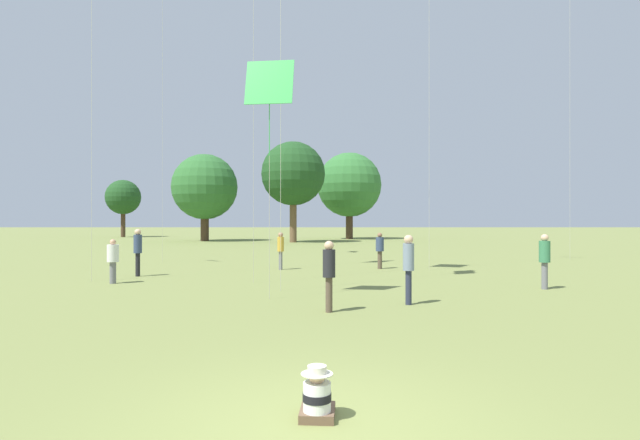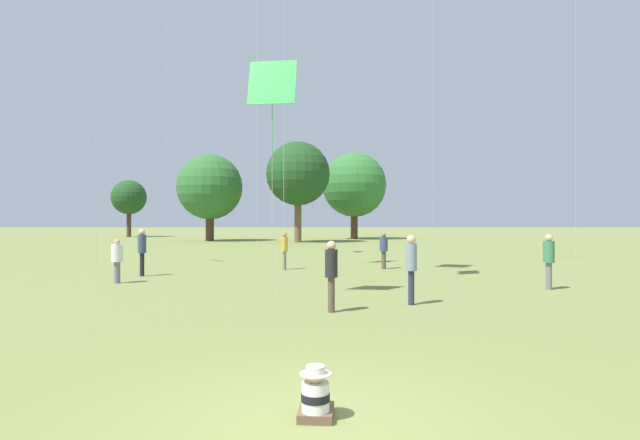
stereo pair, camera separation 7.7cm
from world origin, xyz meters
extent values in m
plane|color=olive|center=(0.00, 0.00, 0.00)|extent=(300.00, 300.00, 0.00)
cube|color=brown|center=(0.04, 0.37, 0.05)|extent=(0.41, 0.50, 0.10)
cylinder|color=white|center=(0.03, 0.28, 0.26)|extent=(0.33, 0.33, 0.32)
cylinder|color=black|center=(0.03, 0.28, 0.26)|extent=(0.34, 0.34, 0.09)
sphere|color=#DBAD89|center=(0.03, 0.28, 0.50)|extent=(0.21, 0.21, 0.21)
cylinder|color=beige|center=(0.03, 0.28, 0.51)|extent=(0.36, 0.36, 0.01)
cylinder|color=beige|center=(0.03, 0.28, 0.55)|extent=(0.21, 0.21, 0.09)
cylinder|color=brown|center=(2.77, 17.33, 0.40)|extent=(0.27, 0.27, 0.80)
cylinder|color=#334260|center=(2.77, 17.33, 1.12)|extent=(0.49, 0.49, 0.63)
sphere|color=brown|center=(2.77, 17.33, 1.52)|extent=(0.22, 0.22, 0.22)
cylinder|color=slate|center=(-7.14, 12.11, 0.38)|extent=(0.23, 0.23, 0.75)
cylinder|color=silver|center=(-7.14, 12.11, 1.05)|extent=(0.42, 0.42, 0.60)
sphere|color=tan|center=(-7.14, 12.11, 1.44)|extent=(0.20, 0.20, 0.20)
cylinder|color=black|center=(-7.08, 14.31, 0.46)|extent=(0.21, 0.21, 0.91)
cylinder|color=#334260|center=(-7.08, 14.31, 1.27)|extent=(0.38, 0.38, 0.72)
sphere|color=#DBAD89|center=(-7.08, 14.31, 1.74)|extent=(0.25, 0.25, 0.25)
cylinder|color=slate|center=(-1.69, 16.93, 0.41)|extent=(0.22, 0.22, 0.81)
cylinder|color=gold|center=(-1.69, 16.93, 1.14)|extent=(0.39, 0.39, 0.64)
sphere|color=#A37556|center=(-1.69, 16.93, 1.55)|extent=(0.22, 0.22, 0.22)
cylinder|color=#282D42|center=(2.37, 7.77, 0.45)|extent=(0.22, 0.22, 0.89)
cylinder|color=gray|center=(2.37, 7.77, 1.24)|extent=(0.40, 0.40, 0.70)
sphere|color=#DBAD89|center=(2.37, 7.77, 1.70)|extent=(0.24, 0.24, 0.24)
cylinder|color=slate|center=(7.22, 10.66, 0.43)|extent=(0.26, 0.26, 0.86)
cylinder|color=#387A51|center=(7.22, 10.66, 1.20)|extent=(0.47, 0.47, 0.68)
sphere|color=#DBAD89|center=(7.22, 10.66, 1.64)|extent=(0.23, 0.23, 0.23)
cylinder|color=brown|center=(0.28, 6.71, 0.42)|extent=(0.23, 0.23, 0.84)
cylinder|color=#232328|center=(0.28, 6.71, 1.17)|extent=(0.43, 0.43, 0.66)
sphere|color=#DBAD89|center=(0.28, 6.71, 1.59)|extent=(0.23, 0.23, 0.23)
cylinder|color=#BCB7A8|center=(-8.35, 21.37, 10.39)|extent=(0.01, 0.01, 20.77)
cylinder|color=#BCB7A8|center=(4.87, 16.74, 9.84)|extent=(0.01, 0.01, 19.67)
cylinder|color=#BCB7A8|center=(-2.28, 12.30, 8.36)|extent=(0.01, 0.01, 16.71)
cylinder|color=#BCB7A8|center=(-1.16, 10.29, 7.12)|extent=(0.01, 0.01, 14.23)
cube|color=green|center=(-1.34, 8.65, 6.05)|extent=(1.38, 0.55, 1.30)
cylinder|color=green|center=(-1.34, 8.65, 4.79)|extent=(0.02, 0.02, 1.57)
cylinder|color=#BCB7A8|center=(-1.34, 8.65, 3.02)|extent=(0.01, 0.01, 6.04)
cylinder|color=#BCB7A8|center=(13.99, 22.54, 8.75)|extent=(0.01, 0.01, 17.48)
cylinder|color=#473323|center=(3.50, 53.14, 2.14)|extent=(0.82, 0.82, 4.29)
sphere|color=#337033|center=(3.50, 53.14, 6.36)|extent=(7.52, 7.52, 7.52)
cylinder|color=brown|center=(-2.61, 44.35, 2.55)|extent=(0.69, 0.69, 5.10)
sphere|color=#1E471E|center=(-2.61, 44.35, 6.85)|extent=(6.36, 6.36, 6.36)
cylinder|color=#473323|center=(-12.11, 47.39, 1.92)|extent=(0.86, 0.86, 3.84)
sphere|color=#2D662D|center=(-12.11, 47.39, 5.74)|extent=(6.90, 6.90, 6.90)
cylinder|color=#473323|center=(-25.69, 59.90, 2.00)|extent=(0.57, 0.57, 3.99)
sphere|color=#1E471E|center=(-25.69, 59.90, 5.23)|extent=(4.50, 4.50, 4.50)
camera|label=1|loc=(0.06, -5.20, 2.20)|focal=28.00mm
camera|label=2|loc=(0.14, -5.20, 2.20)|focal=28.00mm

